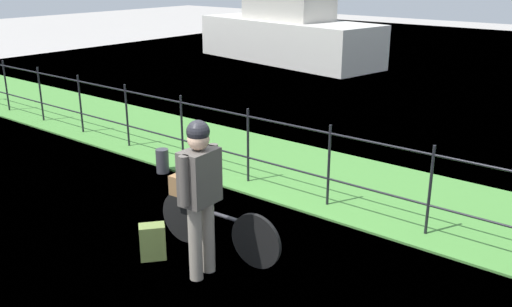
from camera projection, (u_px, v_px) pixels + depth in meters
The scene contains 11 objects.
ground_plane at pixel (163, 257), 6.25m from camera, with size 60.00×60.00×0.00m, color #9E9993.
grass_strip at pixel (317, 177), 8.58m from camera, with size 27.00×2.40×0.03m, color #478438.
harbor_water at pixel (491, 89), 14.82m from camera, with size 30.00×30.00×0.00m, color slate.
iron_fence at pixel (286, 150), 7.77m from camera, with size 18.04×0.04×1.14m.
bicycle_main at pixel (217, 226), 6.23m from camera, with size 1.66×0.19×0.62m.
wooden_crate at pixel (190, 185), 6.31m from camera, with size 0.40×0.28×0.23m, color brown.
terrier_dog at pixel (191, 170), 6.24m from camera, with size 0.32×0.16×0.18m.
cyclist_person at pixel (200, 186), 5.58m from camera, with size 0.28×0.54×1.68m.
backpack_on_paving at pixel (153, 242), 6.17m from camera, with size 0.28×0.18×0.40m, color olive.
mooring_bollard at pixel (162, 161), 8.75m from camera, with size 0.20×0.20×0.38m, color #38383D.
moored_boat_mid at pixel (288, 35), 18.85m from camera, with size 7.02×3.37×3.90m.
Camera 1 is at (4.30, -3.68, 3.09)m, focal length 39.27 mm.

